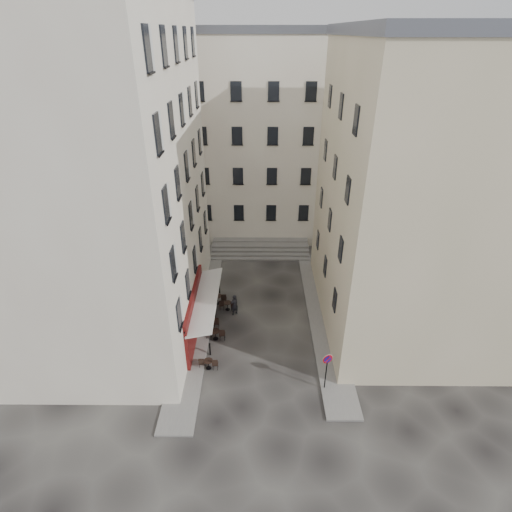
{
  "coord_description": "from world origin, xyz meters",
  "views": [
    {
      "loc": [
        -0.17,
        -20.23,
        18.2
      ],
      "look_at": [
        -0.34,
        4.0,
        4.51
      ],
      "focal_mm": 28.0,
      "sensor_mm": 36.0,
      "label": 1
    }
  ],
  "objects_px": {
    "no_parking_sign": "(327,365)",
    "pedestrian": "(234,305)",
    "bistro_table_a": "(209,363)",
    "bistro_table_b": "(215,334)"
  },
  "relations": [
    {
      "from": "bistro_table_a",
      "to": "pedestrian",
      "type": "xyz_separation_m",
      "value": [
        1.3,
        5.45,
        0.41
      ]
    },
    {
      "from": "no_parking_sign",
      "to": "bistro_table_b",
      "type": "bearing_deg",
      "value": 127.9
    },
    {
      "from": "bistro_table_a",
      "to": "pedestrian",
      "type": "bearing_deg",
      "value": 76.55
    },
    {
      "from": "no_parking_sign",
      "to": "bistro_table_a",
      "type": "xyz_separation_m",
      "value": [
        -6.9,
        1.58,
        -1.43
      ]
    },
    {
      "from": "bistro_table_a",
      "to": "bistro_table_b",
      "type": "relative_size",
      "value": 0.9
    },
    {
      "from": "no_parking_sign",
      "to": "pedestrian",
      "type": "distance_m",
      "value": 9.04
    },
    {
      "from": "no_parking_sign",
      "to": "pedestrian",
      "type": "relative_size",
      "value": 1.56
    },
    {
      "from": "bistro_table_a",
      "to": "bistro_table_b",
      "type": "bearing_deg",
      "value": 86.42
    },
    {
      "from": "bistro_table_a",
      "to": "bistro_table_b",
      "type": "height_order",
      "value": "bistro_table_b"
    },
    {
      "from": "bistro_table_a",
      "to": "bistro_table_b",
      "type": "distance_m",
      "value": 2.7
    }
  ]
}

